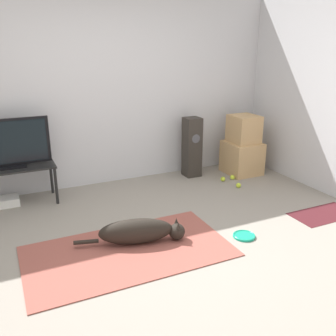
{
  "coord_description": "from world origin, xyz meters",
  "views": [
    {
      "loc": [
        -1.21,
        -2.79,
        1.86
      ],
      "look_at": [
        0.58,
        1.04,
        0.45
      ],
      "focal_mm": 40.0,
      "sensor_mm": 36.0,
      "label": 1
    }
  ],
  "objects_px": {
    "dog": "(140,231)",
    "tennis_ball_loose_on_carpet": "(232,177)",
    "cardboard_box_upper": "(244,129)",
    "game_console": "(7,201)",
    "cardboard_box_lower": "(242,158)",
    "tennis_ball_near_speaker": "(223,179)",
    "tv_stand": "(13,172)",
    "tennis_ball_by_boxes": "(238,185)",
    "frisbee": "(244,236)",
    "floor_speaker": "(192,147)",
    "tv": "(9,144)"
  },
  "relations": [
    {
      "from": "tennis_ball_by_boxes",
      "to": "tennis_ball_near_speaker",
      "type": "xyz_separation_m",
      "value": [
        -0.06,
        0.3,
        0.0
      ]
    },
    {
      "from": "floor_speaker",
      "to": "tennis_ball_loose_on_carpet",
      "type": "relative_size",
      "value": 13.09
    },
    {
      "from": "frisbee",
      "to": "floor_speaker",
      "type": "height_order",
      "value": "floor_speaker"
    },
    {
      "from": "tv",
      "to": "cardboard_box_lower",
      "type": "bearing_deg",
      "value": -3.42
    },
    {
      "from": "cardboard_box_lower",
      "to": "floor_speaker",
      "type": "distance_m",
      "value": 0.79
    },
    {
      "from": "tv",
      "to": "frisbee",
      "type": "bearing_deg",
      "value": -42.38
    },
    {
      "from": "game_console",
      "to": "tennis_ball_near_speaker",
      "type": "bearing_deg",
      "value": -8.18
    },
    {
      "from": "floor_speaker",
      "to": "tennis_ball_loose_on_carpet",
      "type": "xyz_separation_m",
      "value": [
        0.45,
        -0.41,
        -0.4
      ]
    },
    {
      "from": "game_console",
      "to": "tv_stand",
      "type": "bearing_deg",
      "value": -10.96
    },
    {
      "from": "tennis_ball_loose_on_carpet",
      "to": "game_console",
      "type": "distance_m",
      "value": 3.01
    },
    {
      "from": "dog",
      "to": "tennis_ball_loose_on_carpet",
      "type": "xyz_separation_m",
      "value": [
        1.85,
        1.13,
        -0.1
      ]
    },
    {
      "from": "dog",
      "to": "floor_speaker",
      "type": "xyz_separation_m",
      "value": [
        1.41,
        1.55,
        0.3
      ]
    },
    {
      "from": "cardboard_box_lower",
      "to": "tv",
      "type": "height_order",
      "value": "tv"
    },
    {
      "from": "tv_stand",
      "to": "tennis_ball_by_boxes",
      "type": "height_order",
      "value": "tv_stand"
    },
    {
      "from": "tv_stand",
      "to": "tennis_ball_near_speaker",
      "type": "height_order",
      "value": "tv_stand"
    },
    {
      "from": "cardboard_box_upper",
      "to": "tv_stand",
      "type": "relative_size",
      "value": 0.42
    },
    {
      "from": "dog",
      "to": "floor_speaker",
      "type": "height_order",
      "value": "floor_speaker"
    },
    {
      "from": "dog",
      "to": "tennis_ball_loose_on_carpet",
      "type": "height_order",
      "value": "dog"
    },
    {
      "from": "dog",
      "to": "floor_speaker",
      "type": "distance_m",
      "value": 2.11
    },
    {
      "from": "cardboard_box_lower",
      "to": "tennis_ball_loose_on_carpet",
      "type": "xyz_separation_m",
      "value": [
        -0.29,
        -0.2,
        -0.2
      ]
    },
    {
      "from": "cardboard_box_lower",
      "to": "tennis_ball_near_speaker",
      "type": "xyz_separation_m",
      "value": [
        -0.45,
        -0.2,
        -0.2
      ]
    },
    {
      "from": "tennis_ball_near_speaker",
      "to": "tennis_ball_loose_on_carpet",
      "type": "height_order",
      "value": "same"
    },
    {
      "from": "cardboard_box_upper",
      "to": "tennis_ball_loose_on_carpet",
      "type": "height_order",
      "value": "cardboard_box_upper"
    },
    {
      "from": "tv_stand",
      "to": "cardboard_box_lower",
      "type": "bearing_deg",
      "value": -3.37
    },
    {
      "from": "cardboard_box_upper",
      "to": "tennis_ball_near_speaker",
      "type": "height_order",
      "value": "cardboard_box_upper"
    },
    {
      "from": "frisbee",
      "to": "tennis_ball_loose_on_carpet",
      "type": "relative_size",
      "value": 3.42
    },
    {
      "from": "dog",
      "to": "tennis_ball_near_speaker",
      "type": "bearing_deg",
      "value": 33.79
    },
    {
      "from": "game_console",
      "to": "frisbee",
      "type": "bearing_deg",
      "value": -41.15
    },
    {
      "from": "frisbee",
      "to": "tv",
      "type": "distance_m",
      "value": 2.84
    },
    {
      "from": "tv_stand",
      "to": "tv",
      "type": "distance_m",
      "value": 0.34
    },
    {
      "from": "floor_speaker",
      "to": "tennis_ball_near_speaker",
      "type": "distance_m",
      "value": 0.64
    },
    {
      "from": "dog",
      "to": "cardboard_box_upper",
      "type": "bearing_deg",
      "value": 31.78
    },
    {
      "from": "dog",
      "to": "cardboard_box_lower",
      "type": "bearing_deg",
      "value": 31.8
    },
    {
      "from": "frisbee",
      "to": "tv",
      "type": "height_order",
      "value": "tv"
    },
    {
      "from": "tennis_ball_loose_on_carpet",
      "to": "game_console",
      "type": "xyz_separation_m",
      "value": [
        -2.99,
        0.4,
        0.02
      ]
    },
    {
      "from": "tv",
      "to": "cardboard_box_upper",
      "type": "bearing_deg",
      "value": -3.37
    },
    {
      "from": "cardboard_box_upper",
      "to": "floor_speaker",
      "type": "height_order",
      "value": "cardboard_box_upper"
    },
    {
      "from": "cardboard_box_upper",
      "to": "game_console",
      "type": "xyz_separation_m",
      "value": [
        -3.28,
        0.21,
        -0.63
      ]
    },
    {
      "from": "cardboard_box_upper",
      "to": "game_console",
      "type": "bearing_deg",
      "value": 176.42
    },
    {
      "from": "cardboard_box_lower",
      "to": "tennis_ball_loose_on_carpet",
      "type": "relative_size",
      "value": 7.71
    },
    {
      "from": "frisbee",
      "to": "tennis_ball_loose_on_carpet",
      "type": "bearing_deg",
      "value": 59.69
    },
    {
      "from": "tennis_ball_by_boxes",
      "to": "game_console",
      "type": "distance_m",
      "value": 2.97
    },
    {
      "from": "cardboard_box_lower",
      "to": "game_console",
      "type": "relative_size",
      "value": 1.8
    },
    {
      "from": "floor_speaker",
      "to": "tv",
      "type": "bearing_deg",
      "value": -179.36
    },
    {
      "from": "cardboard_box_lower",
      "to": "tv",
      "type": "xyz_separation_m",
      "value": [
        -3.16,
        0.19,
        0.52
      ]
    },
    {
      "from": "tennis_ball_loose_on_carpet",
      "to": "tennis_ball_by_boxes",
      "type": "bearing_deg",
      "value": -109.29
    },
    {
      "from": "game_console",
      "to": "floor_speaker",
      "type": "bearing_deg",
      "value": 0.19
    },
    {
      "from": "tv",
      "to": "game_console",
      "type": "relative_size",
      "value": 3.24
    },
    {
      "from": "cardboard_box_lower",
      "to": "game_console",
      "type": "distance_m",
      "value": 3.29
    },
    {
      "from": "frisbee",
      "to": "game_console",
      "type": "bearing_deg",
      "value": 138.85
    }
  ]
}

